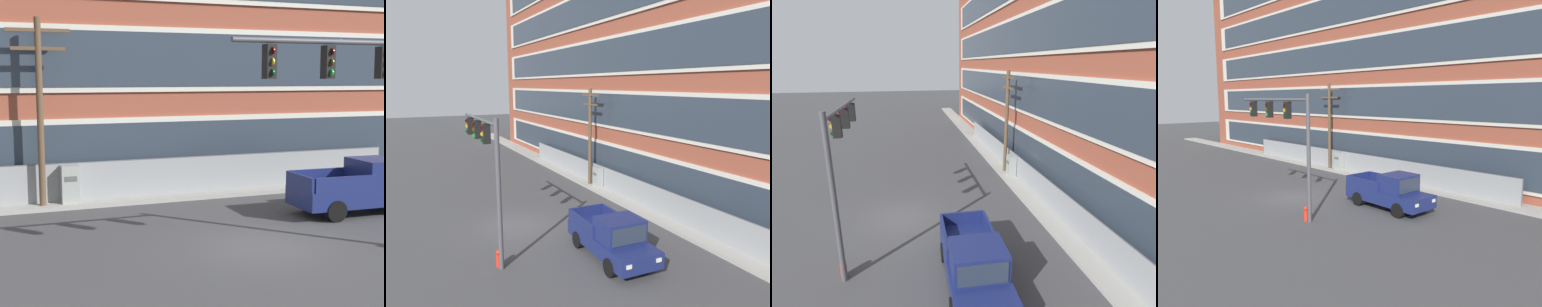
% 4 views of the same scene
% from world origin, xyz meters
% --- Properties ---
extents(ground_plane, '(160.00, 160.00, 0.00)m').
position_xyz_m(ground_plane, '(0.00, 0.00, 0.00)').
color(ground_plane, '#424244').
extents(sidewalk_building_side, '(80.00, 1.65, 0.16)m').
position_xyz_m(sidewalk_building_side, '(0.00, 7.99, 0.08)').
color(sidewalk_building_side, '#9E9B93').
rests_on(sidewalk_building_side, ground).
extents(brick_mill_building, '(55.41, 9.68, 19.74)m').
position_xyz_m(brick_mill_building, '(-3.27, 13.36, 9.88)').
color(brick_mill_building, brown).
rests_on(brick_mill_building, ground).
extents(chain_link_fence, '(28.80, 0.06, 1.76)m').
position_xyz_m(chain_link_fence, '(-3.46, 8.19, 0.90)').
color(chain_link_fence, gray).
rests_on(chain_link_fence, ground).
extents(traffic_signal_mast, '(6.58, 0.43, 6.50)m').
position_xyz_m(traffic_signal_mast, '(2.42, -2.08, 4.78)').
color(traffic_signal_mast, '#4C4C51').
rests_on(traffic_signal_mast, ground).
extents(pickup_truck_navy, '(5.31, 2.23, 2.10)m').
position_xyz_m(pickup_truck_navy, '(5.76, 2.71, 0.97)').
color(pickup_truck_navy, navy).
rests_on(pickup_truck_navy, ground).
extents(utility_pole_near_corner, '(2.44, 0.26, 7.54)m').
position_xyz_m(utility_pole_near_corner, '(-5.70, 7.75, 4.21)').
color(utility_pole_near_corner, brown).
rests_on(utility_pole_near_corner, ground).
extents(electrical_cabinet, '(0.71, 0.56, 1.69)m').
position_xyz_m(electrical_cabinet, '(-4.60, 7.86, 0.85)').
color(electrical_cabinet, '#939993').
rests_on(electrical_cabinet, ground).
extents(fire_hydrant, '(0.24, 0.24, 0.78)m').
position_xyz_m(fire_hydrant, '(4.26, -2.14, 0.38)').
color(fire_hydrant, red).
rests_on(fire_hydrant, ground).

